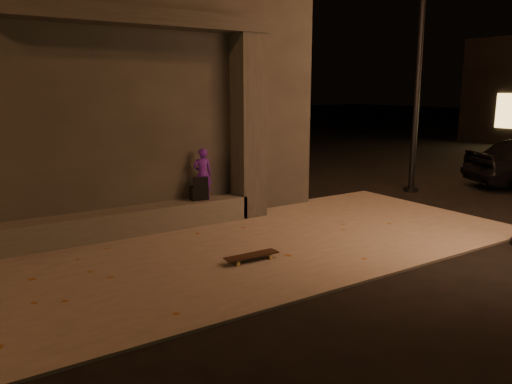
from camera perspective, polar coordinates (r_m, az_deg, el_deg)
ground at (r=6.52m, az=4.29°, el=-11.75°), size 120.00×120.00×0.00m
sidewalk at (r=8.08m, az=-4.43°, el=-6.89°), size 11.00×4.40×0.04m
building at (r=11.53m, az=-20.26°, el=11.06°), size 9.00×5.10×5.22m
ledge at (r=9.05m, az=-18.28°, el=-3.80°), size 6.00×0.55×0.45m
column at (r=10.06m, az=-0.90°, el=7.41°), size 0.55×0.55×3.60m
canopy at (r=9.17m, az=-13.48°, el=18.83°), size 5.00×0.70×0.28m
skateboarder at (r=9.65m, az=-6.13°, el=2.07°), size 0.41×0.32×1.00m
backpack at (r=9.67m, az=-6.55°, el=0.02°), size 0.35×0.25×0.46m
skateboard at (r=7.60m, az=-0.49°, el=-7.30°), size 0.87×0.24×0.10m
street_lamp_2 at (r=13.38m, az=18.50°, el=19.53°), size 0.36×0.36×8.09m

